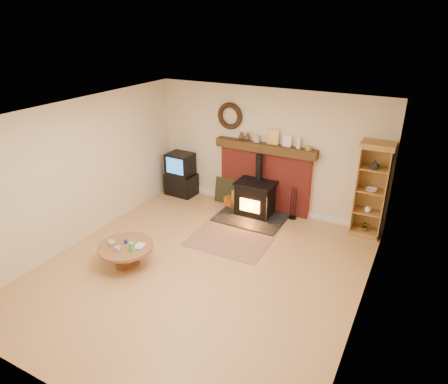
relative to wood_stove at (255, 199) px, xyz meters
The scene contains 11 objects.
ground 2.30m from the wood_stove, 88.94° to the right, with size 5.50×5.50×0.00m, color tan.
room_shell 2.57m from the wood_stove, 89.36° to the right, with size 5.02×5.52×2.61m.
chimney_breast 0.59m from the wood_stove, 83.75° to the left, with size 2.20×0.22×1.78m.
wood_stove is the anchor object (origin of this frame).
area_rug 1.29m from the wood_stove, 88.95° to the right, with size 1.48×1.02×0.01m, color brown.
tv_unit 1.98m from the wood_stove, behind, with size 0.70×0.51×1.01m.
curio_cabinet 2.31m from the wood_stove, ahead, with size 0.59×0.43×1.85m.
firelog_box 0.63m from the wood_stove, 167.38° to the left, with size 0.37×0.23×0.23m, color #C18718.
leaning_painting 0.90m from the wood_stove, 162.00° to the left, with size 0.48×0.03×0.57m, color black.
fire_tools 0.84m from the wood_stove, 16.23° to the left, with size 0.16×0.16×0.70m.
coffee_table 2.96m from the wood_stove, 112.40° to the right, with size 0.93×0.93×0.56m.
Camera 1 is at (2.95, -4.71, 3.88)m, focal length 32.00 mm.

